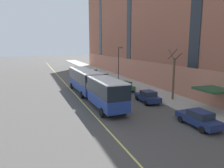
{
  "coord_description": "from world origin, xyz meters",
  "views": [
    {
      "loc": [
        -8.7,
        -23.64,
        7.48
      ],
      "look_at": [
        2.27,
        5.88,
        1.8
      ],
      "focal_mm": 35.0,
      "sensor_mm": 36.0,
      "label": 1
    }
  ],
  "objects": [
    {
      "name": "sidewalk",
      "position": [
        9.19,
        3.0,
        0.07
      ],
      "size": [
        5.0,
        160.0,
        0.15
      ],
      "primitive_type": "cube",
      "color": "#ADA89E",
      "rests_on": "ground"
    },
    {
      "name": "parked_car_white_0",
      "position": [
        5.4,
        20.05,
        0.78
      ],
      "size": [
        2.11,
        4.78,
        1.56
      ],
      "color": "silver",
      "rests_on": "ground"
    },
    {
      "name": "ground_plane",
      "position": [
        0.0,
        0.0,
        0.0
      ],
      "size": [
        260.0,
        260.0,
        0.0
      ],
      "primitive_type": "plane",
      "color": "#4C4947"
    },
    {
      "name": "fire_hydrant",
      "position": [
        7.19,
        10.88,
        0.49
      ],
      "size": [
        0.42,
        0.24,
        0.72
      ],
      "color": "red",
      "rests_on": "sidewalk"
    },
    {
      "name": "street_tree_mid_block",
      "position": [
        9.16,
        0.68,
        3.43
      ],
      "size": [
        1.46,
        1.46,
        6.79
      ],
      "color": "brown",
      "rests_on": "sidewalk"
    },
    {
      "name": "parked_car_navy_5",
      "position": [
        5.4,
        0.85,
        0.78
      ],
      "size": [
        2.1,
        4.35,
        1.56
      ],
      "color": "navy",
      "rests_on": "ground"
    },
    {
      "name": "street_lamp",
      "position": [
        7.29,
        15.52,
        4.41
      ],
      "size": [
        0.36,
        1.48,
        6.96
      ],
      "color": "#2D2D30",
      "rests_on": "sidewalk"
    },
    {
      "name": "parked_car_navy_1",
      "position": [
        5.49,
        -8.42,
        0.78
      ],
      "size": [
        1.92,
        4.63,
        1.56
      ],
      "color": "navy",
      "rests_on": "ground"
    },
    {
      "name": "lane_centerline",
      "position": [
        -2.66,
        3.0,
        0.0
      ],
      "size": [
        0.16,
        140.0,
        0.01
      ],
      "primitive_type": "cube",
      "color": "#E0D66B",
      "rests_on": "ground"
    },
    {
      "name": "parked_car_green_2",
      "position": [
        5.54,
        8.72,
        0.78
      ],
      "size": [
        2.07,
        4.54,
        1.56
      ],
      "color": "#23603D",
      "rests_on": "ground"
    },
    {
      "name": "city_bus",
      "position": [
        -0.96,
        5.34,
        2.11
      ],
      "size": [
        3.22,
        19.51,
        3.64
      ],
      "color": "navy",
      "rests_on": "ground"
    },
    {
      "name": "parked_car_white_6",
      "position": [
        5.47,
        28.2,
        0.78
      ],
      "size": [
        2.05,
        4.46,
        1.56
      ],
      "color": "silver",
      "rests_on": "ground"
    }
  ]
}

